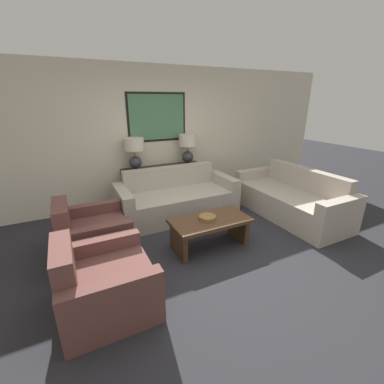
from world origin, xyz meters
TOP-DOWN VIEW (x-y plane):
  - ground_plane at (0.00, 0.00)m, footprint 20.00×20.00m
  - back_wall at (0.00, 2.42)m, footprint 8.29×0.12m
  - console_table at (0.00, 2.15)m, footprint 1.61×0.40m
  - table_lamp_left at (-0.54, 2.15)m, footprint 0.36×0.36m
  - table_lamp_right at (0.54, 2.15)m, footprint 0.36×0.36m
  - couch_by_back_wall at (0.00, 1.48)m, footprint 2.12×0.93m
  - couch_by_side at (1.86, 0.55)m, footprint 0.93×2.12m
  - coffee_table at (-0.01, 0.26)m, footprint 1.12×0.58m
  - decorative_bowl at (-0.05, 0.27)m, footprint 0.24×0.24m
  - armchair_near_back_wall at (-1.55, 0.81)m, footprint 0.89×0.93m
  - armchair_near_camera at (-1.55, -0.28)m, footprint 0.89×0.93m

SIDE VIEW (x-z plane):
  - ground_plane at x=0.00m, z-range 0.00..0.00m
  - armchair_near_back_wall at x=-1.55m, z-range -0.12..0.69m
  - armchair_near_camera at x=-1.55m, z-range -0.12..0.69m
  - couch_by_back_wall at x=0.00m, z-range -0.13..0.72m
  - couch_by_side at x=1.86m, z-range -0.13..0.72m
  - coffee_table at x=-0.01m, z-range 0.10..0.53m
  - console_table at x=0.00m, z-range 0.00..0.77m
  - decorative_bowl at x=-0.05m, z-range 0.43..0.49m
  - table_lamp_left at x=-0.54m, z-range 0.84..1.44m
  - table_lamp_right at x=0.54m, z-range 0.84..1.44m
  - back_wall at x=0.00m, z-range 0.01..2.66m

